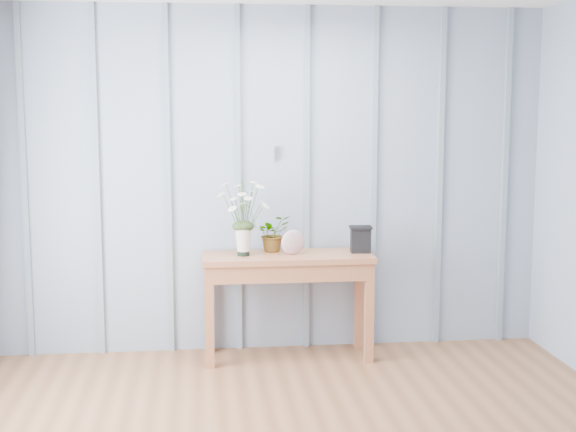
{
  "coord_description": "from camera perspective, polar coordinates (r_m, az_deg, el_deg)",
  "views": [
    {
      "loc": [
        -0.54,
        -3.53,
        1.8
      ],
      "look_at": [
        0.08,
        1.94,
        1.03
      ],
      "focal_mm": 50.0,
      "sensor_mm": 36.0,
      "label": 1
    }
  ],
  "objects": [
    {
      "name": "room_shell",
      "position": [
        4.49,
        0.46,
        10.33
      ],
      "size": [
        4.0,
        4.5,
        2.5
      ],
      "color": "#909FB8",
      "rests_on": "ground"
    },
    {
      "name": "felt_disc_vessel",
      "position": [
        5.63,
        0.34,
        -1.88
      ],
      "size": [
        0.18,
        0.1,
        0.18
      ],
      "primitive_type": "ellipsoid",
      "rotation": [
        0.0,
        0.0,
        0.32
      ],
      "color": "#975073",
      "rests_on": "sideboard"
    },
    {
      "name": "daisy_vase",
      "position": [
        5.57,
        -3.21,
        0.58
      ],
      "size": [
        0.38,
        0.29,
        0.54
      ],
      "color": "black",
      "rests_on": "sideboard"
    },
    {
      "name": "sideboard",
      "position": [
        5.68,
        -0.06,
        -3.87
      ],
      "size": [
        1.2,
        0.45,
        0.75
      ],
      "color": "#A05D3A",
      "rests_on": "ground"
    },
    {
      "name": "carved_box",
      "position": [
        5.74,
        5.18,
        -1.64
      ],
      "size": [
        0.16,
        0.13,
        0.19
      ],
      "color": "black",
      "rests_on": "sideboard"
    },
    {
      "name": "spider_plant",
      "position": [
        5.76,
        -1.08,
        -1.24
      ],
      "size": [
        0.3,
        0.28,
        0.26
      ],
      "primitive_type": "imported",
      "rotation": [
        0.0,
        0.0,
        0.43
      ],
      "color": "#263C1B",
      "rests_on": "sideboard"
    }
  ]
}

